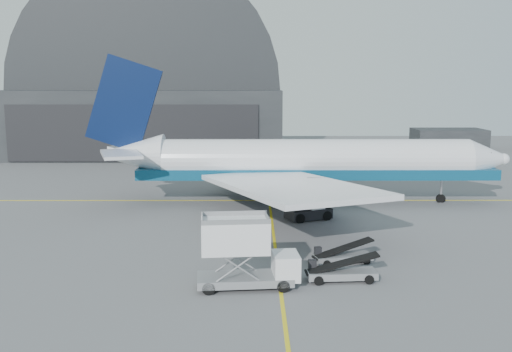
{
  "coord_description": "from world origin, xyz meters",
  "views": [
    {
      "loc": [
        -1.71,
        -43.91,
        13.33
      ],
      "look_at": [
        -1.55,
        9.89,
        4.5
      ],
      "focal_mm": 40.0,
      "sensor_mm": 36.0,
      "label": 1
    }
  ],
  "objects_px": {
    "catering_truck": "(244,254)",
    "belt_loader_b": "(341,272)",
    "airliner": "(299,162)",
    "pushback_tug": "(309,212)",
    "belt_loader_a": "(342,256)"
  },
  "relations": [
    {
      "from": "catering_truck",
      "to": "belt_loader_a",
      "type": "xyz_separation_m",
      "value": [
        7.23,
        5.09,
        -1.77
      ]
    },
    {
      "from": "airliner",
      "to": "pushback_tug",
      "type": "bearing_deg",
      "value": -86.49
    },
    {
      "from": "pushback_tug",
      "to": "belt_loader_a",
      "type": "bearing_deg",
      "value": -108.61
    },
    {
      "from": "catering_truck",
      "to": "pushback_tug",
      "type": "xyz_separation_m",
      "value": [
        6.12,
        19.09,
        -1.58
      ]
    },
    {
      "from": "pushback_tug",
      "to": "belt_loader_a",
      "type": "distance_m",
      "value": 14.05
    },
    {
      "from": "belt_loader_a",
      "to": "belt_loader_b",
      "type": "distance_m",
      "value": 3.88
    },
    {
      "from": "belt_loader_a",
      "to": "belt_loader_b",
      "type": "bearing_deg",
      "value": -115.18
    },
    {
      "from": "catering_truck",
      "to": "belt_loader_b",
      "type": "bearing_deg",
      "value": 5.74
    },
    {
      "from": "airliner",
      "to": "catering_truck",
      "type": "relative_size",
      "value": 6.88
    },
    {
      "from": "pushback_tug",
      "to": "belt_loader_a",
      "type": "relative_size",
      "value": 1.02
    },
    {
      "from": "pushback_tug",
      "to": "belt_loader_b",
      "type": "bearing_deg",
      "value": -111.74
    },
    {
      "from": "airliner",
      "to": "pushback_tug",
      "type": "height_order",
      "value": "airliner"
    },
    {
      "from": "airliner",
      "to": "belt_loader_b",
      "type": "distance_m",
      "value": 26.04
    },
    {
      "from": "airliner",
      "to": "belt_loader_b",
      "type": "height_order",
      "value": "airliner"
    },
    {
      "from": "airliner",
      "to": "belt_loader_a",
      "type": "bearing_deg",
      "value": -85.85
    }
  ]
}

